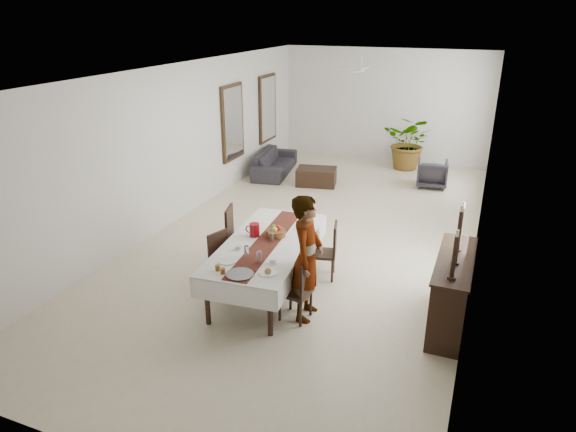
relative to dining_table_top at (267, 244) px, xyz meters
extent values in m
cube|color=beige|center=(0.02, 2.31, -0.77)|extent=(6.00, 12.00, 0.00)
cube|color=white|center=(0.02, 2.31, 2.43)|extent=(6.00, 12.00, 0.02)
cube|color=silver|center=(0.02, 8.31, 0.83)|extent=(6.00, 0.02, 3.20)
cube|color=silver|center=(0.02, -3.69, 0.83)|extent=(6.00, 0.02, 3.20)
cube|color=silver|center=(-2.98, 2.31, 0.83)|extent=(0.02, 12.00, 3.20)
cube|color=silver|center=(3.02, 2.31, 0.83)|extent=(0.02, 12.00, 3.20)
cube|color=black|center=(0.00, 0.00, 0.00)|extent=(1.27, 2.64, 0.05)
cylinder|color=black|center=(-0.37, -1.25, -0.40)|extent=(0.08, 0.08, 0.75)
cylinder|color=black|center=(0.57, -1.17, -0.40)|extent=(0.08, 0.08, 0.75)
cylinder|color=black|center=(-0.57, 1.17, -0.40)|extent=(0.08, 0.08, 0.75)
cylinder|color=black|center=(0.37, 1.25, -0.40)|extent=(0.08, 0.08, 0.75)
cube|color=silver|center=(0.00, 0.00, 0.03)|extent=(1.48, 2.84, 0.01)
cube|color=white|center=(-0.62, -0.05, -0.12)|extent=(0.23, 2.74, 0.32)
cube|color=silver|center=(0.62, 0.05, -0.12)|extent=(0.23, 2.74, 0.32)
cube|color=white|center=(0.11, -1.37, -0.12)|extent=(1.25, 0.11, 0.32)
cube|color=white|center=(-0.11, 1.37, -0.12)|extent=(1.25, 0.11, 0.32)
cube|color=maroon|center=(0.00, 0.00, 0.04)|extent=(0.59, 2.69, 0.00)
cylinder|color=maroon|center=(-0.28, 0.14, 0.15)|extent=(0.17, 0.17, 0.21)
torus|color=maroon|center=(-0.37, 0.13, 0.15)|extent=(0.13, 0.03, 0.13)
cylinder|color=silver|center=(0.18, -0.68, 0.13)|extent=(0.07, 0.07, 0.18)
cylinder|color=white|center=(-0.06, -0.59, 0.13)|extent=(0.07, 0.07, 0.18)
cylinder|color=white|center=(0.05, 0.06, 0.13)|extent=(0.07, 0.07, 0.18)
cylinder|color=white|center=(0.37, -0.61, 0.07)|extent=(0.10, 0.10, 0.06)
cylinder|color=silver|center=(0.37, -0.61, 0.04)|extent=(0.16, 0.16, 0.01)
cylinder|color=silver|center=(-0.29, -0.40, 0.07)|extent=(0.10, 0.10, 0.06)
cylinder|color=silver|center=(-0.29, -0.40, 0.04)|extent=(0.16, 0.16, 0.01)
cylinder|color=white|center=(0.43, -0.93, 0.05)|extent=(0.26, 0.26, 0.02)
sphere|color=tan|center=(0.43, -0.93, 0.08)|extent=(0.10, 0.10, 0.10)
cylinder|color=white|center=(-0.25, -0.82, 0.05)|extent=(0.26, 0.26, 0.02)
cylinder|color=white|center=(-0.39, 0.56, 0.05)|extent=(0.26, 0.26, 0.02)
cylinder|color=#45464B|center=(0.09, -1.12, 0.05)|extent=(0.38, 0.38, 0.02)
cylinder|color=brown|center=(-0.14, -1.17, 0.08)|extent=(0.07, 0.07, 0.08)
cylinder|color=brown|center=(-0.25, -1.11, 0.08)|extent=(0.07, 0.07, 0.08)
cylinder|color=brown|center=(0.03, 0.27, 0.09)|extent=(0.32, 0.32, 0.11)
sphere|color=#A01014|center=(0.06, 0.29, 0.17)|extent=(0.10, 0.10, 0.10)
sphere|color=#4E8327|center=(-0.01, 0.30, 0.17)|extent=(0.09, 0.09, 0.09)
sphere|color=yellow|center=(0.04, 0.22, 0.17)|extent=(0.09, 0.09, 0.09)
cube|color=black|center=(0.73, -0.64, -0.35)|extent=(0.45, 0.45, 0.05)
cylinder|color=black|center=(0.87, -0.82, -0.57)|extent=(0.04, 0.04, 0.40)
cylinder|color=black|center=(0.91, -0.49, -0.57)|extent=(0.04, 0.04, 0.40)
cylinder|color=black|center=(0.54, -0.79, -0.57)|extent=(0.04, 0.04, 0.40)
cylinder|color=black|center=(0.58, -0.46, -0.57)|extent=(0.04, 0.04, 0.40)
cube|color=black|center=(0.91, -0.66, -0.07)|extent=(0.08, 0.41, 0.52)
cube|color=black|center=(0.70, 0.69, -0.35)|extent=(0.49, 0.49, 0.05)
cylinder|color=black|center=(0.91, 0.56, -0.57)|extent=(0.05, 0.05, 0.40)
cylinder|color=black|center=(0.83, 0.89, -0.57)|extent=(0.05, 0.05, 0.40)
cylinder|color=black|center=(0.58, 0.49, -0.57)|extent=(0.05, 0.05, 0.40)
cylinder|color=black|center=(0.50, 0.81, -0.57)|extent=(0.05, 0.05, 0.40)
cube|color=black|center=(0.89, 0.73, -0.07)|extent=(0.13, 0.41, 0.52)
cube|color=black|center=(-0.60, -0.25, -0.36)|extent=(0.51, 0.51, 0.04)
cylinder|color=black|center=(-0.70, -0.05, -0.58)|extent=(0.05, 0.05, 0.39)
cylinder|color=black|center=(-0.81, -0.35, -0.58)|extent=(0.05, 0.05, 0.39)
cylinder|color=black|center=(-0.40, -0.16, -0.58)|extent=(0.05, 0.05, 0.39)
cylinder|color=black|center=(-0.51, -0.46, -0.58)|extent=(0.05, 0.05, 0.39)
cube|color=black|center=(-0.77, -0.19, -0.09)|extent=(0.17, 0.38, 0.50)
cube|color=black|center=(-0.72, 0.54, -0.29)|extent=(0.56, 0.56, 0.05)
cylinder|color=black|center=(-0.95, 0.68, -0.55)|extent=(0.06, 0.06, 0.45)
cylinder|color=black|center=(-0.86, 0.31, -0.55)|extent=(0.06, 0.06, 0.45)
cylinder|color=black|center=(-0.59, 0.77, -0.55)|extent=(0.06, 0.06, 0.45)
cylinder|color=black|center=(-0.49, 0.41, -0.55)|extent=(0.06, 0.06, 0.45)
cube|color=black|center=(-0.92, 0.49, 0.02)|extent=(0.16, 0.45, 0.58)
imported|color=gray|center=(0.85, -0.52, 0.16)|extent=(0.50, 0.72, 1.87)
cube|color=black|center=(2.80, 0.04, -0.28)|extent=(0.44, 1.66, 0.99)
cube|color=black|center=(2.80, 0.04, 0.24)|extent=(0.49, 1.72, 0.03)
cylinder|color=black|center=(2.80, -0.56, 0.27)|extent=(0.11, 0.11, 0.03)
cylinder|color=black|center=(2.80, -0.56, 0.56)|extent=(0.06, 0.06, 0.55)
cylinder|color=#EEEBCE|center=(2.80, -0.56, 0.88)|extent=(0.04, 0.04, 0.09)
cylinder|color=black|center=(2.80, -0.12, 0.27)|extent=(0.11, 0.11, 0.03)
cylinder|color=black|center=(2.80, -0.12, 0.65)|extent=(0.06, 0.06, 0.72)
cylinder|color=white|center=(2.80, -0.12, 1.05)|extent=(0.04, 0.04, 0.09)
cylinder|color=black|center=(2.80, 0.32, 0.27)|extent=(0.11, 0.11, 0.03)
cylinder|color=black|center=(2.80, 0.32, 0.59)|extent=(0.06, 0.06, 0.61)
cylinder|color=white|center=(2.80, 0.32, 0.94)|extent=(0.04, 0.04, 0.09)
imported|color=#2A272C|center=(-2.38, 5.81, -0.47)|extent=(1.14, 2.19, 0.61)
imported|color=#2A272C|center=(1.76, 6.23, -0.43)|extent=(0.82, 0.84, 0.68)
cube|color=black|center=(-0.99, 5.27, -0.55)|extent=(1.09, 0.84, 0.44)
imported|color=#2E5522|center=(0.93, 7.60, -0.02)|extent=(1.53, 1.38, 1.51)
cube|color=black|center=(-2.94, 4.51, 0.83)|extent=(0.06, 1.05, 1.85)
cube|color=silver|center=(-2.91, 4.51, 0.83)|extent=(0.01, 0.90, 1.70)
cube|color=black|center=(-2.94, 6.61, 0.83)|extent=(0.06, 1.05, 1.85)
cube|color=white|center=(-2.91, 6.61, 0.83)|extent=(0.01, 0.90, 1.70)
cylinder|color=silver|center=(0.02, 5.31, 2.33)|extent=(0.04, 0.04, 0.20)
cylinder|color=silver|center=(0.02, 5.31, 2.13)|extent=(0.16, 0.16, 0.08)
cube|color=white|center=(0.02, 5.66, 2.13)|extent=(0.10, 0.55, 0.01)
cube|color=silver|center=(0.02, 4.96, 2.13)|extent=(0.10, 0.55, 0.01)
cube|color=beige|center=(0.37, 5.31, 2.13)|extent=(0.55, 0.10, 0.01)
cube|color=silver|center=(-0.33, 5.31, 2.13)|extent=(0.55, 0.10, 0.01)
camera|label=1|loc=(3.02, -6.61, 3.40)|focal=32.00mm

